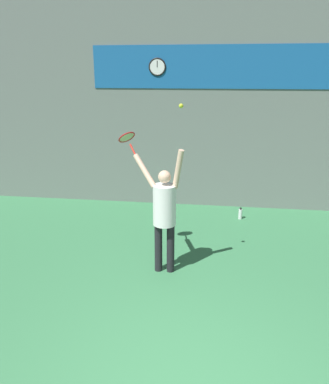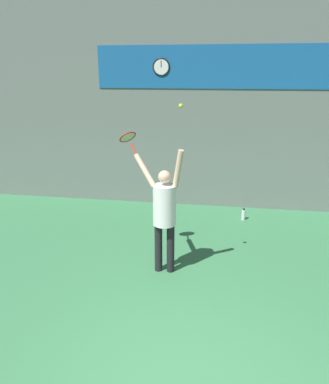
# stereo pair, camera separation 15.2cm
# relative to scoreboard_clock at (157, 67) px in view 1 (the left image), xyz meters

# --- Properties ---
(back_wall) EXTENTS (18.00, 0.10, 5.00)m
(back_wall) POSITION_rel_scoreboard_clock_xyz_m (1.32, 0.08, -0.86)
(back_wall) COLOR slate
(back_wall) RESTS_ON ground_plane
(sponsor_banner) EXTENTS (5.68, 0.02, 0.96)m
(sponsor_banner) POSITION_rel_scoreboard_clock_xyz_m (1.32, 0.02, -0.00)
(sponsor_banner) COLOR #195B9E
(scoreboard_clock) EXTENTS (0.41, 0.04, 0.41)m
(scoreboard_clock) POSITION_rel_scoreboard_clock_xyz_m (0.00, 0.00, 0.00)
(scoreboard_clock) COLOR white
(tennis_player) EXTENTS (0.91, 0.53, 2.14)m
(tennis_player) POSITION_rel_scoreboard_clock_xyz_m (0.63, -3.38, -2.25)
(tennis_player) COLOR black
(tennis_player) RESTS_ON ground_plane
(tennis_racket) EXTENTS (0.39, 0.39, 0.39)m
(tennis_racket) POSITION_rel_scoreboard_clock_xyz_m (-0.06, -2.95, -1.17)
(tennis_racket) COLOR red
(tennis_ball) EXTENTS (0.07, 0.07, 0.07)m
(tennis_ball) POSITION_rel_scoreboard_clock_xyz_m (0.89, -3.46, -0.58)
(tennis_ball) COLOR #CCDB2D
(water_bottle) EXTENTS (0.08, 0.08, 0.28)m
(water_bottle) POSITION_rel_scoreboard_clock_xyz_m (2.05, -0.80, -3.24)
(water_bottle) COLOR silver
(water_bottle) RESTS_ON ground_plane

